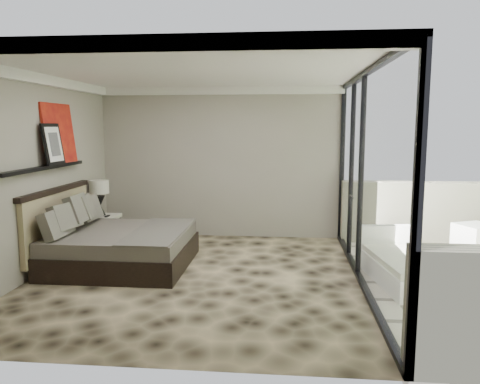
# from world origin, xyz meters

# --- Properties ---
(floor) EXTENTS (5.00, 5.00, 0.00)m
(floor) POSITION_xyz_m (0.00, 0.00, 0.00)
(floor) COLOR black
(floor) RESTS_ON ground
(ceiling) EXTENTS (4.50, 5.00, 0.02)m
(ceiling) POSITION_xyz_m (0.00, 0.00, 2.79)
(ceiling) COLOR silver
(ceiling) RESTS_ON back_wall
(back_wall) EXTENTS (4.50, 0.02, 2.80)m
(back_wall) POSITION_xyz_m (0.00, 2.49, 1.40)
(back_wall) COLOR gray
(back_wall) RESTS_ON floor
(left_wall) EXTENTS (0.02, 5.00, 2.80)m
(left_wall) POSITION_xyz_m (-2.24, 0.00, 1.40)
(left_wall) COLOR gray
(left_wall) RESTS_ON floor
(glass_wall) EXTENTS (0.08, 5.00, 2.80)m
(glass_wall) POSITION_xyz_m (2.25, 0.00, 1.40)
(glass_wall) COLOR white
(glass_wall) RESTS_ON floor
(terrace_slab) EXTENTS (3.00, 5.00, 0.12)m
(terrace_slab) POSITION_xyz_m (3.75, 0.00, -0.06)
(terrace_slab) COLOR #B8AE9D
(terrace_slab) RESTS_ON ground
(picture_ledge) EXTENTS (0.12, 2.20, 0.05)m
(picture_ledge) POSITION_xyz_m (-2.18, 0.10, 1.50)
(picture_ledge) COLOR black
(picture_ledge) RESTS_ON left_wall
(bed) EXTENTS (2.02, 1.96, 1.12)m
(bed) POSITION_xyz_m (-1.31, 0.41, 0.33)
(bed) COLOR black
(bed) RESTS_ON floor
(nightstand) EXTENTS (0.68, 0.68, 0.52)m
(nightstand) POSITION_xyz_m (-1.99, 1.64, 0.26)
(nightstand) COLOR black
(nightstand) RESTS_ON floor
(table_lamp) EXTENTS (0.34, 0.34, 0.62)m
(table_lamp) POSITION_xyz_m (-2.05, 1.67, 0.92)
(table_lamp) COLOR black
(table_lamp) RESTS_ON nightstand
(abstract_canvas) EXTENTS (0.13, 0.90, 0.90)m
(abstract_canvas) POSITION_xyz_m (-2.19, 0.60, 1.97)
(abstract_canvas) COLOR #AC190E
(abstract_canvas) RESTS_ON picture_ledge
(framed_print) EXTENTS (0.11, 0.50, 0.60)m
(framed_print) POSITION_xyz_m (-2.14, 0.30, 1.82)
(framed_print) COLOR black
(framed_print) RESTS_ON picture_ledge
(ottoman) EXTENTS (0.71, 0.71, 0.53)m
(ottoman) POSITION_xyz_m (4.26, 1.40, 0.27)
(ottoman) COLOR silver
(ottoman) RESTS_ON terrace_slab
(lounger) EXTENTS (1.03, 1.70, 0.63)m
(lounger) POSITION_xyz_m (2.84, 0.09, 0.19)
(lounger) COLOR white
(lounger) RESTS_ON terrace_slab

